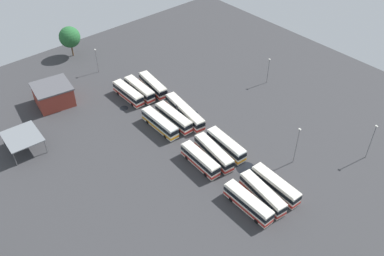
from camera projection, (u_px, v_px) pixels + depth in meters
name	position (u px, v px, depth m)	size (l,w,h in m)	color
ground_plane	(192.00, 140.00, 97.37)	(123.84, 123.84, 0.00)	#333335
bus_row0_slot0	(128.00, 93.00, 108.99)	(10.84, 2.57, 3.38)	silver
bus_row0_slot1	(139.00, 89.00, 110.47)	(11.21, 2.93, 3.38)	silver
bus_row0_slot2	(153.00, 85.00, 111.94)	(11.40, 3.86, 3.38)	silver
bus_row1_slot0	(160.00, 123.00, 99.29)	(11.56, 2.67, 3.38)	silver
bus_row1_slot1	(174.00, 118.00, 100.99)	(11.66, 2.73, 3.38)	silver
bus_row1_slot2	(185.00, 112.00, 102.78)	(14.73, 4.47, 3.38)	silver
bus_row2_slot0	(200.00, 160.00, 89.55)	(10.72, 3.03, 3.38)	silver
bus_row2_slot1	(214.00, 153.00, 91.30)	(11.83, 3.99, 3.38)	silver
bus_row2_slot2	(226.00, 145.00, 93.26)	(11.10, 3.29, 3.38)	silver
bus_row3_slot0	(248.00, 203.00, 80.25)	(11.23, 2.70, 3.38)	silver
bus_row3_slot1	(263.00, 194.00, 82.05)	(11.66, 3.99, 3.38)	silver
bus_row3_slot2	(275.00, 185.00, 83.82)	(11.52, 3.03, 3.38)	silver
depot_building	(53.00, 95.00, 106.94)	(10.23, 10.46, 5.37)	maroon
maintenance_shelter	(22.00, 137.00, 92.60)	(9.28, 8.09, 3.81)	slate
lamp_post_far_corner	(371.00, 140.00, 89.68)	(0.56, 0.28, 8.98)	slate
lamp_post_near_entrance	(97.00, 60.00, 118.02)	(0.56, 0.28, 7.30)	slate
lamp_post_mid_lot	(268.00, 70.00, 113.61)	(0.56, 0.28, 7.45)	slate
lamp_post_by_building	(297.00, 144.00, 88.35)	(0.56, 0.28, 9.41)	slate
tree_south_edge	(70.00, 37.00, 124.02)	(6.28, 6.28, 9.35)	brown
puddle_between_rows	(194.00, 113.00, 105.22)	(2.30, 2.30, 0.01)	black
puddle_near_shelter	(246.00, 168.00, 90.03)	(4.23, 4.23, 0.01)	black
puddle_front_lane	(124.00, 108.00, 106.91)	(2.23, 2.23, 0.01)	black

